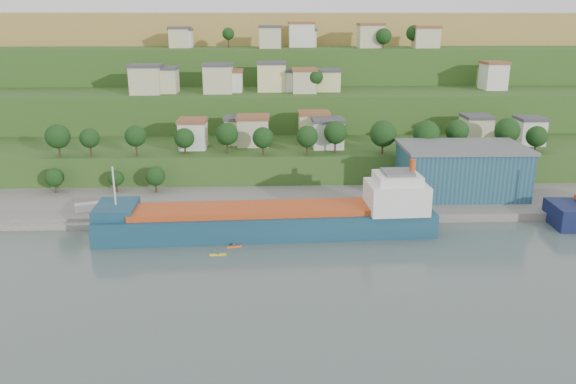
{
  "coord_description": "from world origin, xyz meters",
  "views": [
    {
      "loc": [
        -8.22,
        -105.88,
        44.71
      ],
      "look_at": [
        -3.97,
        15.0,
        7.83
      ],
      "focal_mm": 35.0,
      "sensor_mm": 36.0,
      "label": 1
    }
  ],
  "objects_px": {
    "caravan": "(87,209)",
    "warehouse": "(461,170)",
    "kayak_orange": "(234,246)",
    "cargo_ship_near": "(278,221)"
  },
  "relations": [
    {
      "from": "kayak_orange",
      "to": "cargo_ship_near",
      "type": "bearing_deg",
      "value": 23.07
    },
    {
      "from": "caravan",
      "to": "warehouse",
      "type": "bearing_deg",
      "value": -12.2
    },
    {
      "from": "caravan",
      "to": "kayak_orange",
      "type": "relative_size",
      "value": 1.72
    },
    {
      "from": "warehouse",
      "to": "kayak_orange",
      "type": "xyz_separation_m",
      "value": [
        -56.43,
        -28.95,
        -8.2
      ]
    },
    {
      "from": "cargo_ship_near",
      "to": "kayak_orange",
      "type": "height_order",
      "value": "cargo_ship_near"
    },
    {
      "from": "caravan",
      "to": "kayak_orange",
      "type": "distance_m",
      "value": 40.16
    },
    {
      "from": "warehouse",
      "to": "kayak_orange",
      "type": "height_order",
      "value": "warehouse"
    },
    {
      "from": "warehouse",
      "to": "kayak_orange",
      "type": "relative_size",
      "value": 9.78
    },
    {
      "from": "cargo_ship_near",
      "to": "kayak_orange",
      "type": "relative_size",
      "value": 22.97
    },
    {
      "from": "cargo_ship_near",
      "to": "caravan",
      "type": "distance_m",
      "value": 46.2
    }
  ]
}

